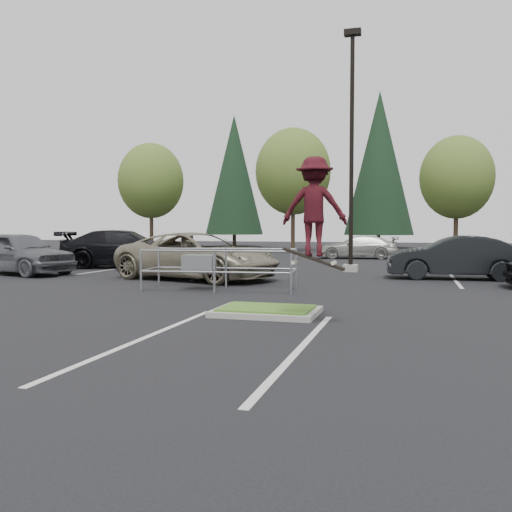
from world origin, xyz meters
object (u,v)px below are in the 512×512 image
(conif_a, at_px, (234,175))
(skateboarder, at_px, (314,207))
(conif_b, at_px, (379,163))
(car_far_silver, at_px, (358,247))
(light_pole, at_px, (351,164))
(decid_c, at_px, (457,180))
(car_l_black, at_px, (124,249))
(decid_b, at_px, (293,174))
(car_l_grey, at_px, (18,253))
(decid_a, at_px, (151,183))
(car_r_charc, at_px, (455,257))
(car_l_tan, at_px, (197,256))
(cart_corral, at_px, (204,264))

(conif_a, relative_size, skateboarder, 6.02)
(conif_b, relative_size, skateboarder, 6.71)
(skateboarder, bearing_deg, car_far_silver, -89.96)
(light_pole, distance_m, decid_c, 18.67)
(car_l_black, bearing_deg, light_pole, -104.20)
(decid_b, height_order, car_l_black, decid_b)
(car_l_black, bearing_deg, car_l_grey, 136.74)
(decid_a, bearing_deg, car_r_charc, -42.11)
(car_l_tan, relative_size, car_far_silver, 1.28)
(skateboarder, distance_m, car_l_black, 16.84)
(light_pole, height_order, car_l_black, light_pole)
(skateboarder, bearing_deg, decid_c, -102.11)
(car_l_tan, distance_m, car_l_black, 7.11)
(decid_b, bearing_deg, car_l_tan, -86.33)
(light_pole, bearing_deg, decid_c, 72.89)
(light_pole, bearing_deg, decid_b, 109.35)
(light_pole, distance_m, car_l_black, 11.14)
(car_far_silver, bearing_deg, conif_a, -148.35)
(light_pole, xyz_separation_m, cart_corral, (-3.50, -8.06, -3.77))
(car_l_tan, distance_m, car_l_grey, 7.73)
(car_r_charc, bearing_deg, light_pole, -123.80)
(decid_b, xyz_separation_m, cart_corral, (3.01, -26.59, -5.25))
(conif_b, height_order, car_r_charc, conif_b)
(decid_c, bearing_deg, car_l_grey, -128.59)
(car_l_tan, bearing_deg, cart_corral, -138.52)
(car_l_black, relative_size, car_l_grey, 1.19)
(decid_c, xyz_separation_m, conif_a, (-19.99, 10.17, 1.84))
(decid_a, xyz_separation_m, car_far_silver, (17.88, -8.03, -4.89))
(car_l_black, bearing_deg, conif_b, -35.95)
(conif_a, relative_size, cart_corral, 2.82)
(conif_b, height_order, car_far_silver, conif_b)
(car_l_tan, bearing_deg, car_far_silver, -0.86)
(car_l_grey, bearing_deg, skateboarder, -107.03)
(car_r_charc, height_order, car_far_silver, car_r_charc)
(decid_b, relative_size, skateboarder, 4.46)
(conif_b, distance_m, car_l_black, 31.46)
(conif_b, bearing_deg, decid_b, -121.09)
(decid_a, height_order, conif_b, conif_b)
(cart_corral, relative_size, car_r_charc, 0.96)
(car_l_black, bearing_deg, decid_b, -28.77)
(conif_a, relative_size, car_l_grey, 2.55)
(decid_b, height_order, cart_corral, decid_b)
(light_pole, distance_m, conif_a, 31.63)
(decid_c, distance_m, car_l_grey, 29.54)
(car_far_silver, bearing_deg, car_l_tan, -22.21)
(skateboarder, xyz_separation_m, car_r_charc, (3.30, 10.69, -1.47))
(cart_corral, relative_size, car_l_tan, 0.75)
(decid_b, xyz_separation_m, decid_c, (12.00, -0.70, -0.79))
(decid_a, height_order, conif_a, conif_a)
(skateboarder, bearing_deg, decid_b, -80.40)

